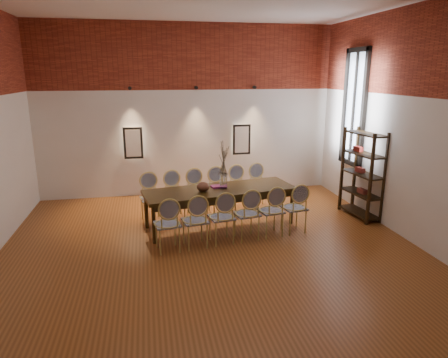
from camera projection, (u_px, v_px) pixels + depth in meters
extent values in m
cube|color=brown|center=(213.00, 253.00, 6.63)|extent=(7.00, 7.00, 0.02)
cube|color=silver|center=(188.00, 111.00, 9.47)|extent=(7.00, 0.10, 4.00)
cube|color=silver|center=(295.00, 207.00, 2.74)|extent=(7.00, 0.10, 4.00)
cube|color=silver|center=(418.00, 127.00, 6.76)|extent=(0.10, 7.00, 4.00)
cube|color=maroon|center=(187.00, 56.00, 9.08)|extent=(7.00, 0.02, 1.50)
cube|color=maroon|center=(301.00, 13.00, 2.48)|extent=(7.00, 0.02, 1.50)
cube|color=maroon|center=(424.00, 50.00, 6.43)|extent=(0.02, 7.00, 1.50)
cube|color=#FFEAC6|center=(133.00, 143.00, 9.32)|extent=(0.36, 0.06, 0.66)
cube|color=#FFEAC6|center=(241.00, 139.00, 9.80)|extent=(0.36, 0.06, 0.66)
cylinder|color=black|center=(130.00, 88.00, 8.97)|extent=(0.08, 0.10, 0.08)
cylinder|color=black|center=(196.00, 88.00, 9.24)|extent=(0.08, 0.10, 0.08)
cylinder|color=black|center=(254.00, 87.00, 9.50)|extent=(0.08, 0.10, 0.08)
cube|color=silver|center=(355.00, 108.00, 8.60)|extent=(0.02, 0.78, 2.38)
cube|color=black|center=(354.00, 108.00, 8.60)|extent=(0.08, 0.90, 2.50)
cube|color=black|center=(354.00, 108.00, 8.60)|extent=(0.06, 0.06, 2.40)
cube|color=#37240B|center=(220.00, 208.00, 7.68)|extent=(2.97, 1.37, 0.75)
cylinder|color=silver|center=(224.00, 181.00, 7.57)|extent=(0.14, 0.14, 0.30)
ellipsoid|color=brown|center=(203.00, 187.00, 7.40)|extent=(0.24, 0.24, 0.18)
cube|color=#8D205F|center=(218.00, 186.00, 7.69)|extent=(0.29, 0.22, 0.03)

